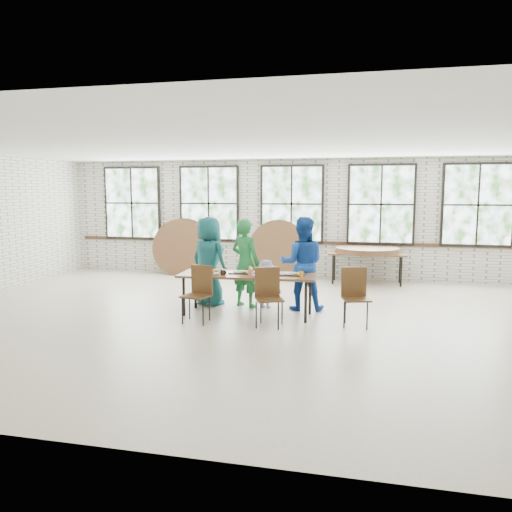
{
  "coord_description": "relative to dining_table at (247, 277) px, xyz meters",
  "views": [
    {
      "loc": [
        1.97,
        -8.14,
        2.18
      ],
      "look_at": [
        0.0,
        0.4,
        1.05
      ],
      "focal_mm": 35.0,
      "sensor_mm": 36.0,
      "label": 1
    }
  ],
  "objects": [
    {
      "name": "round_tops_stacked",
      "position": [
        2.04,
        3.64,
        0.12
      ],
      "size": [
        1.5,
        1.5,
        0.13
      ],
      "color": "brown",
      "rests_on": "storage_table"
    },
    {
      "name": "adult_teal",
      "position": [
        -0.93,
        0.65,
        0.17
      ],
      "size": [
        0.99,
        0.84,
        1.71
      ],
      "primitive_type": "imported",
      "rotation": [
        0.0,
        0.0,
        2.71
      ],
      "color": "#185C5D",
      "rests_on": "ground"
    },
    {
      "name": "chair_spare",
      "position": [
        1.88,
        -0.24,
        -0.13
      ],
      "size": [
        0.51,
        0.5,
        0.95
      ],
      "rotation": [
        0.0,
        0.0,
        0.28
      ],
      "color": "#52351B",
      "rests_on": "ground"
    },
    {
      "name": "round_tops_leaning",
      "position": [
        -1.45,
        3.88,
        0.05
      ],
      "size": [
        4.14,
        0.45,
        1.49
      ],
      "color": "brown",
      "rests_on": "ground"
    },
    {
      "name": "chair_near_left",
      "position": [
        -0.69,
        -0.59,
        -0.13
      ],
      "size": [
        0.51,
        0.5,
        0.95
      ],
      "rotation": [
        0.0,
        0.0,
        -0.25
      ],
      "color": "#52351B",
      "rests_on": "ground"
    },
    {
      "name": "adult_blue",
      "position": [
        0.89,
        0.65,
        0.17
      ],
      "size": [
        0.9,
        0.74,
        1.73
      ],
      "primitive_type": "imported",
      "rotation": [
        0.0,
        0.0,
        3.25
      ],
      "color": "#16449D",
      "rests_on": "ground"
    },
    {
      "name": "tabletop_clutter",
      "position": [
        0.12,
        -0.03,
        0.08
      ],
      "size": [
        2.0,
        0.57,
        0.11
      ],
      "color": "black",
      "rests_on": "dining_table"
    },
    {
      "name": "dining_table",
      "position": [
        0.0,
        0.0,
        0.0
      ],
      "size": [
        2.44,
        0.91,
        0.74
      ],
      "rotation": [
        0.0,
        0.0,
        0.05
      ],
      "color": "brown",
      "rests_on": "ground"
    },
    {
      "name": "storage_table",
      "position": [
        2.04,
        3.64,
        -0.0
      ],
      "size": [
        1.81,
        0.78,
        0.74
      ],
      "rotation": [
        0.0,
        0.0,
        0.02
      ],
      "color": "brown",
      "rests_on": "ground"
    },
    {
      "name": "toddler",
      "position": [
        0.2,
        0.65,
        -0.23
      ],
      "size": [
        0.63,
        0.42,
        0.91
      ],
      "primitive_type": "imported",
      "rotation": [
        0.0,
        0.0,
        2.99
      ],
      "color": "#1C133D",
      "rests_on": "ground"
    },
    {
      "name": "adult_green",
      "position": [
        -0.2,
        0.65,
        0.15
      ],
      "size": [
        0.72,
        0.61,
        1.68
      ],
      "primitive_type": "imported",
      "rotation": [
        0.0,
        0.0,
        2.74
      ],
      "color": "#217D3B",
      "rests_on": "ground"
    },
    {
      "name": "chair_near_right",
      "position": [
        0.5,
        -0.56,
        -0.13
      ],
      "size": [
        0.54,
        0.53,
        0.95
      ],
      "rotation": [
        0.0,
        0.0,
        0.39
      ],
      "color": "#52351B",
      "rests_on": "ground"
    },
    {
      "name": "room",
      "position": [
        0.13,
        4.16,
        1.14
      ],
      "size": [
        12.0,
        12.0,
        12.0
      ],
      "color": "beige",
      "rests_on": "ground"
    }
  ]
}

